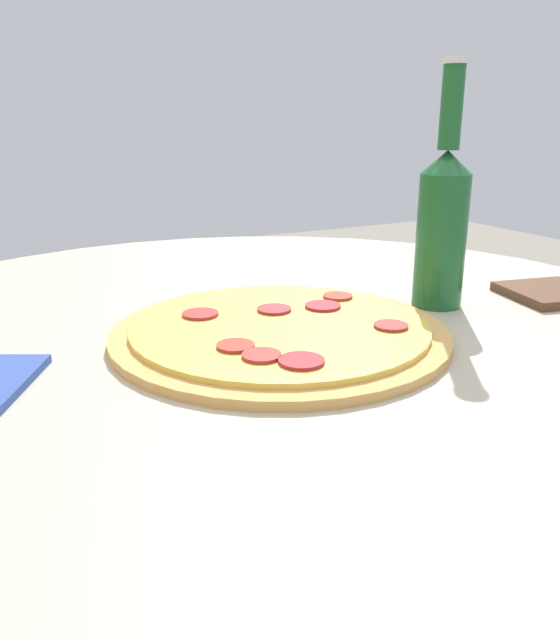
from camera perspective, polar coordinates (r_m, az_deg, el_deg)
name	(u,v)px	position (r m, az deg, el deg)	size (l,w,h in m)	color
table	(264,460)	(0.80, -1.50, -12.70)	(1.10, 1.10, 0.71)	#B2A893
pizza	(280,331)	(0.67, 0.02, -1.00)	(0.36, 0.36, 0.02)	tan
beer_bottle	(442,220)	(0.79, 14.63, 8.85)	(0.06, 0.06, 0.29)	#195628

